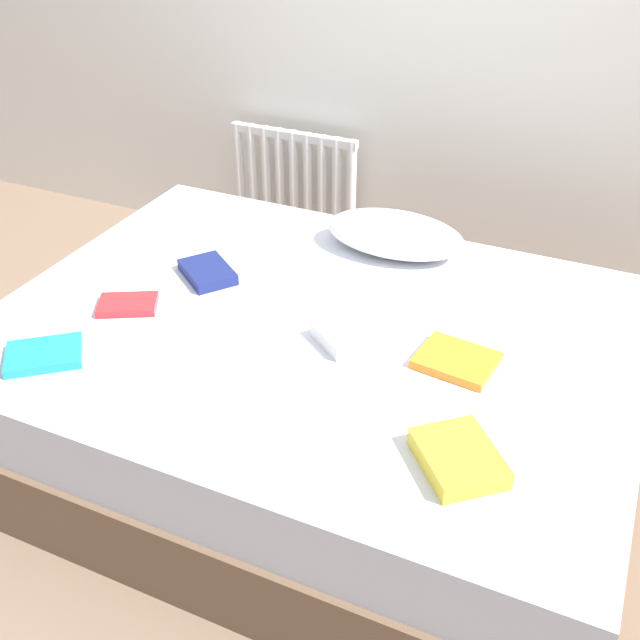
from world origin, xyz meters
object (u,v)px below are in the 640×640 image
at_px(pillow, 395,234).
at_px(textbook_orange, 457,361).
at_px(bed, 314,387).
at_px(radiator, 294,183).
at_px(textbook_white, 356,332).
at_px(textbook_yellow, 458,458).
at_px(textbook_red, 128,305).
at_px(textbook_navy, 208,272).
at_px(textbook_teal, 44,355).

relative_size(pillow, textbook_orange, 2.32).
bearing_deg(pillow, bed, -97.03).
relative_size(radiator, textbook_orange, 2.89).
bearing_deg(textbook_white, textbook_yellow, -96.67).
bearing_deg(textbook_white, bed, 116.84).
height_order(radiator, textbook_yellow, radiator).
bearing_deg(textbook_red, textbook_yellow, -40.45).
height_order(textbook_orange, textbook_white, textbook_white).
bearing_deg(textbook_navy, pillow, 77.63).
distance_m(bed, textbook_white, 0.32).
distance_m(bed, textbook_orange, 0.53).
distance_m(pillow, textbook_white, 0.58).
xyz_separation_m(pillow, textbook_red, (-0.64, -0.72, -0.05)).
xyz_separation_m(bed, textbook_yellow, (0.58, -0.42, 0.28)).
height_order(textbook_orange, textbook_red, textbook_orange).
xyz_separation_m(bed, textbook_orange, (0.46, -0.03, 0.27)).
bearing_deg(textbook_white, textbook_teal, 156.99).
bearing_deg(textbook_teal, textbook_orange, -15.57).
relative_size(bed, textbook_teal, 9.45).
relative_size(radiator, textbook_red, 3.44).
bearing_deg(bed, textbook_navy, 166.48).
xyz_separation_m(bed, textbook_red, (-0.57, -0.17, 0.27)).
distance_m(textbook_orange, textbook_red, 1.05).
xyz_separation_m(textbook_white, textbook_red, (-0.73, -0.14, -0.01)).
height_order(textbook_navy, textbook_red, textbook_navy).
bearing_deg(textbook_red, textbook_orange, -20.36).
bearing_deg(textbook_red, pillow, 19.97).
height_order(textbook_yellow, textbook_navy, textbook_yellow).
relative_size(textbook_white, textbook_red, 1.22).
height_order(pillow, textbook_navy, pillow).
xyz_separation_m(textbook_teal, textbook_white, (0.78, 0.47, 0.01)).
height_order(bed, textbook_orange, textbook_orange).
bearing_deg(bed, textbook_red, -163.80).
bearing_deg(radiator, textbook_red, -86.55).
bearing_deg(textbook_teal, pillow, 17.54).
bearing_deg(textbook_teal, textbook_yellow, -35.23).
height_order(textbook_orange, textbook_teal, same).
bearing_deg(textbook_teal, textbook_white, -7.80).
bearing_deg(textbook_navy, textbook_yellow, 9.74).
bearing_deg(textbook_orange, pillow, 131.73).
bearing_deg(textbook_white, radiator, 69.54).
height_order(textbook_yellow, textbook_teal, textbook_yellow).
height_order(radiator, textbook_navy, radiator).
distance_m(radiator, textbook_white, 1.47).
xyz_separation_m(textbook_yellow, textbook_teal, (-1.20, -0.07, -0.01)).
bearing_deg(textbook_teal, textbook_navy, 34.42).
bearing_deg(textbook_orange, textbook_yellow, -66.62).
bearing_deg(textbook_navy, textbook_white, 24.48).
height_order(radiator, textbook_orange, radiator).
bearing_deg(radiator, textbook_white, -56.58).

